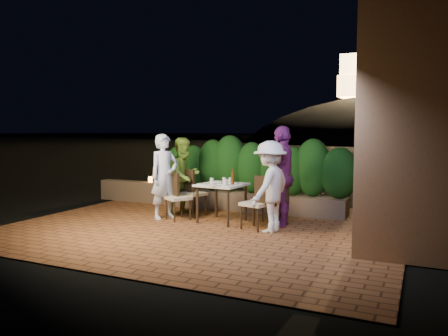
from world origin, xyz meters
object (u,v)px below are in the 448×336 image
Objects in this scene: chair_right_back at (267,199)px; diner_white at (270,187)px; parapet_lamp at (150,179)px; diner_purple at (282,176)px; diner_blue at (164,176)px; chair_right_front at (256,202)px; chair_left_front at (178,197)px; chair_left_back at (193,193)px; diner_green at (184,176)px; beer_bottle at (233,177)px; dining_table at (222,203)px; bowl at (228,181)px.

diner_white is at bearing 121.30° from chair_right_back.
diner_purple is at bearing -17.34° from parapet_lamp.
diner_blue is 2.38m from diner_purple.
chair_right_front is 0.57× the size of diner_blue.
chair_left_front is 0.51m from diner_blue.
diner_blue is at bearing -150.55° from chair_left_front.
diner_green reaches higher than chair_left_back.
diner_blue is (-2.02, 0.13, 0.37)m from chair_right_front.
diner_white reaches higher than chair_left_back.
parapet_lamp is at bearing 154.19° from beer_bottle.
chair_right_back is (0.89, 0.12, 0.12)m from dining_table.
diner_green is (0.11, 0.61, -0.04)m from diner_blue.
diner_blue is at bearing -171.49° from dining_table.
parapet_lamp is (-1.76, 1.00, 0.09)m from chair_left_back.
bowl is at bearing 91.39° from dining_table.
chair_left_back is 0.96× the size of chair_right_back.
chair_right_front reaches higher than bowl.
chair_right_front is at bearing -27.11° from beer_bottle.
beer_bottle reaches higher than chair_left_back.
diner_white is (2.21, -0.83, -0.01)m from diner_green.
chair_right_back is at bearing 41.03° from chair_left_front.
diner_white is (2.00, -0.21, 0.34)m from chair_left_front.
dining_table is at bearing -91.86° from diner_green.
diner_blue is at bearing -157.43° from bowl.
dining_table is 0.52× the size of diner_white.
beer_bottle is 0.32× the size of chair_left_back.
diner_purple is (0.27, 0.07, 0.44)m from chair_right_back.
chair_left_back is at bearing -9.22° from diner_blue.
diner_green is at bearing -105.32° from diner_purple.
bowl is 1.29m from diner_blue.
chair_right_back is at bearing -56.51° from diner_blue.
diner_green reaches higher than bowl.
chair_left_back reaches higher than dining_table.
beer_bottle is 0.43m from bowl.
diner_white is at bearing -32.36° from bowl.
chair_left_back is at bearing 160.91° from beer_bottle.
diner_blue reaches higher than chair_left_front.
diner_blue is at bearing 15.24° from chair_right_back.
parapet_lamp is at bearing 169.11° from chair_left_front.
diner_green is 2.36m from diner_white.
chair_left_back is 0.98× the size of chair_right_front.
beer_bottle is 0.78m from chair_right_back.
parapet_lamp is (-2.58, 1.04, -0.20)m from bowl.
diner_white reaches higher than chair_right_front.
beer_bottle is 0.18× the size of diner_blue.
chair_left_front is (-0.87, -0.50, -0.30)m from bowl.
bowl is at bearing 15.77° from chair_left_back.
diner_white is (1.95, -0.76, 0.32)m from chair_left_back.
chair_right_front is at bearing -91.46° from diner_green.
bowl is 1.09m from diner_green.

